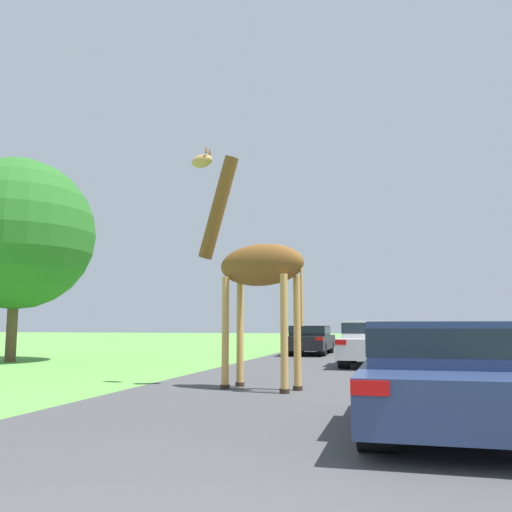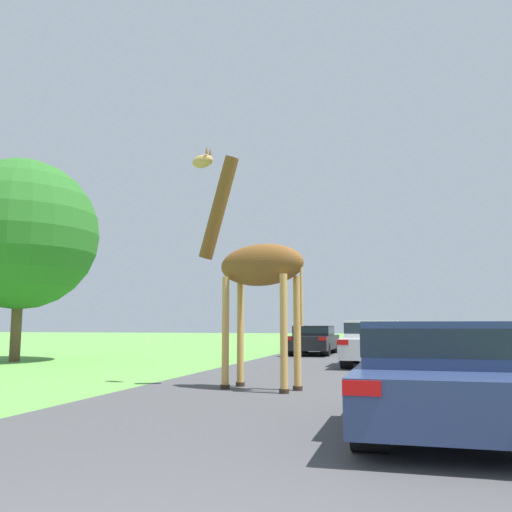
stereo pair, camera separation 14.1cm
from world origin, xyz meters
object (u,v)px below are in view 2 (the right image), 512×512
(giraffe_near_road, at_px, (253,263))
(car_queue_left, at_px, (372,342))
(car_far_ahead, at_px, (314,339))
(car_lead_maroon, at_px, (440,374))
(tree_centre_back, at_px, (21,234))
(car_queue_right, at_px, (405,337))

(giraffe_near_road, height_order, car_queue_left, giraffe_near_road)
(car_queue_left, xyz_separation_m, car_far_ahead, (-2.90, 6.33, -0.09))
(car_lead_maroon, bearing_deg, tree_centre_back, 145.43)
(giraffe_near_road, bearing_deg, car_far_ahead, 20.69)
(giraffe_near_road, height_order, car_far_ahead, giraffe_near_road)
(car_lead_maroon, distance_m, tree_centre_back, 17.24)
(car_queue_right, distance_m, tree_centre_back, 18.08)
(car_queue_left, height_order, tree_centre_back, tree_centre_back)
(car_lead_maroon, bearing_deg, car_queue_left, 97.31)
(car_queue_right, distance_m, car_far_ahead, 5.48)
(car_queue_left, bearing_deg, car_lead_maroon, -82.69)
(car_queue_right, relative_size, car_far_ahead, 1.02)
(giraffe_near_road, relative_size, car_queue_left, 1.29)
(car_lead_maroon, height_order, car_far_ahead, car_lead_maroon)
(giraffe_near_road, bearing_deg, car_queue_right, 6.91)
(car_queue_left, bearing_deg, giraffe_near_road, -106.18)
(giraffe_near_road, bearing_deg, car_queue_left, 0.80)
(car_lead_maroon, relative_size, car_queue_left, 0.96)
(car_queue_left, relative_size, car_far_ahead, 0.90)
(car_far_ahead, xyz_separation_m, tree_centre_back, (-9.55, -7.59, 3.92))
(car_far_ahead, bearing_deg, car_queue_left, -65.41)
(giraffe_near_road, distance_m, tree_centre_back, 12.06)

